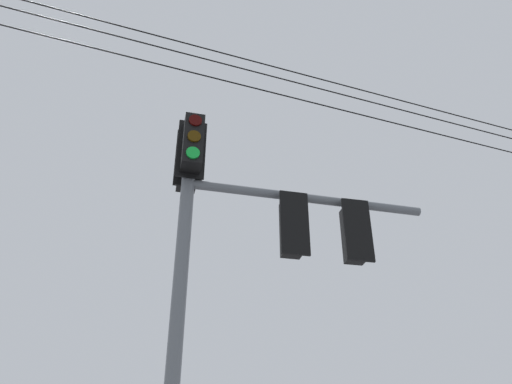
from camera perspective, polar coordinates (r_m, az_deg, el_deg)
name	(u,v)px	position (r m, az deg, el deg)	size (l,w,h in m)	color
signal_mast_assembly	(237,244)	(7.56, -2.04, -5.69)	(2.87, 3.44, 6.92)	slate
overhead_wire_span	(111,36)	(9.43, -15.63, 16.08)	(17.44, 28.13, 0.73)	black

